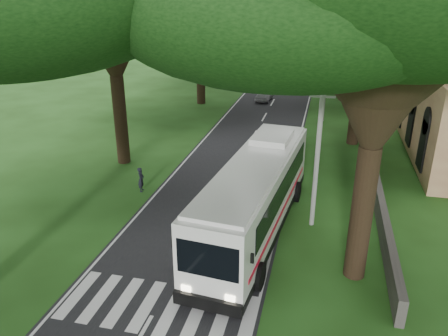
{
  "coord_description": "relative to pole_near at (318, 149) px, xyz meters",
  "views": [
    {
      "loc": [
        5.69,
        -14.61,
        11.43
      ],
      "look_at": [
        0.46,
        7.29,
        2.2
      ],
      "focal_mm": 35.0,
      "sensor_mm": 36.0,
      "label": 1
    }
  ],
  "objects": [
    {
      "name": "coach_bus",
      "position": [
        -2.79,
        -1.38,
        -2.1
      ],
      "size": [
        4.06,
        13.32,
        3.87
      ],
      "rotation": [
        0.0,
        0.0,
        -0.1
      ],
      "color": "white",
      "rests_on": "ground"
    },
    {
      "name": "pole_near",
      "position": [
        0.0,
        0.0,
        0.0
      ],
      "size": [
        1.6,
        0.24,
        8.0
      ],
      "color": "gray",
      "rests_on": "ground"
    },
    {
      "name": "pole_far",
      "position": [
        0.0,
        40.0,
        0.0
      ],
      "size": [
        1.6,
        0.24,
        8.0
      ],
      "color": "gray",
      "rests_on": "ground"
    },
    {
      "name": "distant_car_a",
      "position": [
        -6.52,
        26.67,
        -3.53
      ],
      "size": [
        1.76,
        3.73,
        1.23
      ],
      "primitive_type": "imported",
      "rotation": [
        0.0,
        0.0,
        3.06
      ],
      "color": "#A6A6AB",
      "rests_on": "road"
    },
    {
      "name": "crosswalk",
      "position": [
        -5.5,
        -8.0,
        -4.18
      ],
      "size": [
        8.0,
        3.0,
        0.01
      ],
      "primitive_type": "cube",
      "color": "silver",
      "rests_on": "ground"
    },
    {
      "name": "distant_car_b",
      "position": [
        -8.5,
        43.74,
        -3.4
      ],
      "size": [
        2.14,
        4.72,
        1.5
      ],
      "primitive_type": "imported",
      "rotation": [
        0.0,
        0.0,
        0.12
      ],
      "color": "#272353",
      "rests_on": "road"
    },
    {
      "name": "pedestrian",
      "position": [
        -10.32,
        1.74,
        -3.41
      ],
      "size": [
        0.46,
        0.62,
        1.54
      ],
      "primitive_type": "imported",
      "rotation": [
        0.0,
        0.0,
        1.75
      ],
      "color": "black",
      "rests_on": "ground"
    },
    {
      "name": "tree_r_midb",
      "position": [
        2.0,
        32.0,
        6.21
      ],
      "size": [
        13.36,
        13.36,
        13.35
      ],
      "color": "black",
      "rests_on": "ground"
    },
    {
      "name": "ground",
      "position": [
        -5.5,
        -6.0,
        -4.18
      ],
      "size": [
        140.0,
        140.0,
        0.0
      ],
      "primitive_type": "plane",
      "color": "#1D4112",
      "rests_on": "ground"
    },
    {
      "name": "property_wall",
      "position": [
        3.5,
        18.0,
        -3.58
      ],
      "size": [
        0.35,
        50.0,
        1.2
      ],
      "primitive_type": "cube",
      "color": "#383533",
      "rests_on": "ground"
    },
    {
      "name": "road",
      "position": [
        -5.5,
        19.0,
        -4.17
      ],
      "size": [
        8.0,
        120.0,
        0.04
      ],
      "primitive_type": "cube",
      "color": "black",
      "rests_on": "ground"
    },
    {
      "name": "pole_mid",
      "position": [
        0.0,
        20.0,
        0.0
      ],
      "size": [
        1.6,
        0.24,
        8.0
      ],
      "color": "gray",
      "rests_on": "ground"
    },
    {
      "name": "distant_car_c",
      "position": [
        -2.5,
        54.5,
        -3.48
      ],
      "size": [
        2.02,
        4.66,
        1.33
      ],
      "primitive_type": "imported",
      "rotation": [
        0.0,
        0.0,
        3.11
      ],
      "color": "maroon",
      "rests_on": "road"
    }
  ]
}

